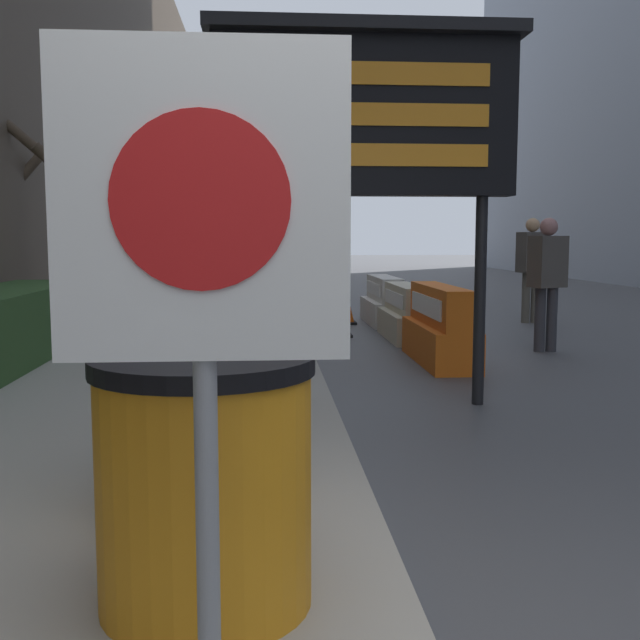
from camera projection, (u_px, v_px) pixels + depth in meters
name	position (u px, v px, depth m)	size (l,w,h in m)	color
bare_tree	(68.00, 218.00, 10.22)	(1.61, 1.57, 3.09)	#4C3D2D
barrel_drum_foreground	(205.00, 480.00, 2.58)	(0.77, 0.77, 0.87)	orange
barrel_drum_middle	(184.00, 413.00, 3.58)	(0.77, 0.77, 0.87)	orange
warning_sign	(202.00, 251.00, 1.80)	(0.72, 0.08, 1.74)	gray
message_board	(365.00, 116.00, 6.11)	(2.61, 0.36, 3.15)	black
jersey_barrier_orange_far	(440.00, 329.00, 8.56)	(0.52, 1.86, 0.88)	orange
jersey_barrier_cream	(406.00, 315.00, 10.57)	(0.57, 1.69, 0.77)	beige
jersey_barrier_white	(384.00, 303.00, 12.51)	(0.58, 1.80, 0.79)	silver
traffic_cone_near	(346.00, 307.00, 12.42)	(0.32, 0.32, 0.58)	black
traffic_cone_mid	(340.00, 316.00, 10.83)	(0.34, 0.34, 0.61)	black
traffic_light_near_curb	(313.00, 169.00, 15.58)	(0.28, 0.44, 3.94)	#2D2D30
pedestrian_worker	(547.00, 273.00, 9.33)	(0.51, 0.41, 1.68)	#333338
pedestrian_passerby	(532.00, 261.00, 12.51)	(0.53, 0.42, 1.76)	#514C42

